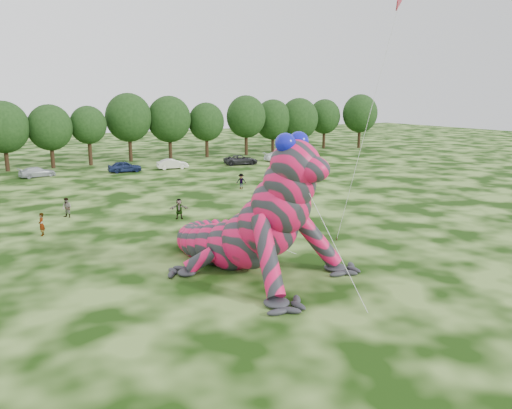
{
  "coord_description": "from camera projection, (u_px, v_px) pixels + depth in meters",
  "views": [
    {
      "loc": [
        -13.76,
        -18.6,
        10.3
      ],
      "look_at": [
        0.21,
        6.1,
        4.0
      ],
      "focal_mm": 35.0,
      "sensor_mm": 36.0,
      "label": 1
    }
  ],
  "objects": [
    {
      "name": "ground",
      "position": [
        313.0,
        307.0,
        24.65
      ],
      "size": [
        240.0,
        240.0,
        0.0
      ],
      "primitive_type": "plane",
      "color": "#16330A",
      "rests_on": "ground"
    },
    {
      "name": "inflatable_gecko",
      "position": [
        233.0,
        200.0,
        29.41
      ],
      "size": [
        19.82,
        21.12,
        8.38
      ],
      "primitive_type": null,
      "rotation": [
        0.0,
        0.0,
        0.43
      ],
      "color": "#D21048",
      "rests_on": "ground"
    },
    {
      "name": "flying_kite",
      "position": [
        395.0,
        20.0,
        30.71
      ],
      "size": [
        2.25,
        3.98,
        16.72
      ],
      "color": "red",
      "rests_on": "ground"
    },
    {
      "name": "tree_7",
      "position": [
        4.0,
        136.0,
        67.05
      ],
      "size": [
        6.68,
        6.01,
        9.48
      ],
      "primitive_type": null,
      "color": "black",
      "rests_on": "ground"
    },
    {
      "name": "tree_8",
      "position": [
        51.0,
        136.0,
        70.08
      ],
      "size": [
        6.14,
        5.53,
        8.94
      ],
      "primitive_type": null,
      "color": "black",
      "rests_on": "ground"
    },
    {
      "name": "tree_9",
      "position": [
        89.0,
        136.0,
        72.95
      ],
      "size": [
        5.27,
        4.74,
        8.68
      ],
      "primitive_type": null,
      "color": "black",
      "rests_on": "ground"
    },
    {
      "name": "tree_10",
      "position": [
        129.0,
        128.0,
        76.85
      ],
      "size": [
        7.09,
        6.38,
        10.5
      ],
      "primitive_type": null,
      "color": "black",
      "rests_on": "ground"
    },
    {
      "name": "tree_11",
      "position": [
        170.0,
        128.0,
        79.64
      ],
      "size": [
        7.01,
        6.31,
        10.07
      ],
      "primitive_type": null,
      "color": "black",
      "rests_on": "ground"
    },
    {
      "name": "tree_12",
      "position": [
        207.0,
        130.0,
        82.36
      ],
      "size": [
        5.99,
        5.39,
        8.97
      ],
      "primitive_type": null,
      "color": "black",
      "rests_on": "ground"
    },
    {
      "name": "tree_13",
      "position": [
        246.0,
        125.0,
        85.14
      ],
      "size": [
        6.83,
        6.15,
        10.13
      ],
      "primitive_type": null,
      "color": "black",
      "rests_on": "ground"
    },
    {
      "name": "tree_14",
      "position": [
        273.0,
        126.0,
        89.61
      ],
      "size": [
        6.82,
        6.14,
        9.4
      ],
      "primitive_type": null,
      "color": "black",
      "rests_on": "ground"
    },
    {
      "name": "tree_15",
      "position": [
        299.0,
        125.0,
        91.19
      ],
      "size": [
        7.17,
        6.45,
        9.63
      ],
      "primitive_type": null,
      "color": "black",
      "rests_on": "ground"
    },
    {
      "name": "tree_16",
      "position": [
        324.0,
        124.0,
        95.93
      ],
      "size": [
        6.26,
        5.63,
        9.37
      ],
      "primitive_type": null,
      "color": "black",
      "rests_on": "ground"
    },
    {
      "name": "tree_17",
      "position": [
        360.0,
        121.0,
        96.65
      ],
      "size": [
        6.98,
        6.28,
        10.3
      ],
      "primitive_type": null,
      "color": "black",
      "rests_on": "ground"
    },
    {
      "name": "car_3",
      "position": [
        37.0,
        172.0,
        63.13
      ],
      "size": [
        4.67,
        2.61,
        1.28
      ],
      "primitive_type": "imported",
      "rotation": [
        0.0,
        0.0,
        1.76
      ],
      "color": "#B1B7BB",
      "rests_on": "ground"
    },
    {
      "name": "car_4",
      "position": [
        125.0,
        167.0,
        67.05
      ],
      "size": [
        4.52,
        2.08,
        1.5
      ],
      "primitive_type": "imported",
      "rotation": [
        0.0,
        0.0,
        1.5
      ],
      "color": "#18254E",
      "rests_on": "ground"
    },
    {
      "name": "car_5",
      "position": [
        172.0,
        164.0,
        69.96
      ],
      "size": [
        4.45,
        2.05,
        1.41
      ],
      "primitive_type": "imported",
      "rotation": [
        0.0,
        0.0,
        1.44
      ],
      "color": "silver",
      "rests_on": "ground"
    },
    {
      "name": "car_6",
      "position": [
        241.0,
        160.0,
        74.22
      ],
      "size": [
        5.48,
        3.35,
        1.42
      ],
      "primitive_type": "imported",
      "rotation": [
        0.0,
        0.0,
        1.36
      ],
      "color": "#262628",
      "rests_on": "ground"
    },
    {
      "name": "car_7",
      "position": [
        279.0,
        157.0,
        78.22
      ],
      "size": [
        5.07,
        2.39,
        1.43
      ],
      "primitive_type": "imported",
      "rotation": [
        0.0,
        0.0,
        1.49
      ],
      "color": "white",
      "rests_on": "ground"
    },
    {
      "name": "spectator_2",
      "position": [
        241.0,
        181.0,
        55.22
      ],
      "size": [
        1.27,
        1.12,
        1.71
      ],
      "primitive_type": "imported",
      "rotation": [
        0.0,
        0.0,
        5.74
      ],
      "color": "gray",
      "rests_on": "ground"
    },
    {
      "name": "spectator_0",
      "position": [
        41.0,
        224.0,
        36.93
      ],
      "size": [
        0.58,
        0.72,
        1.73
      ],
      "primitive_type": "imported",
      "rotation": [
        0.0,
        0.0,
        4.42
      ],
      "color": "gray",
      "rests_on": "ground"
    },
    {
      "name": "spectator_1",
      "position": [
        67.0,
        208.0,
        42.37
      ],
      "size": [
        1.03,
        1.05,
        1.7
      ],
      "primitive_type": "imported",
      "rotation": [
        0.0,
        0.0,
        5.42
      ],
      "color": "gray",
      "rests_on": "ground"
    },
    {
      "name": "spectator_3",
      "position": [
        277.0,
        173.0,
        60.47
      ],
      "size": [
        0.99,
        1.15,
        1.86
      ],
      "primitive_type": "imported",
      "rotation": [
        0.0,
        0.0,
        2.17
      ],
      "color": "gray",
      "rests_on": "ground"
    },
    {
      "name": "spectator_5",
      "position": [
        179.0,
        209.0,
        41.9
      ],
      "size": [
        1.68,
        1.05,
        1.73
      ],
      "primitive_type": "imported",
      "rotation": [
        0.0,
        0.0,
        5.92
      ],
      "color": "gray",
      "rests_on": "ground"
    }
  ]
}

